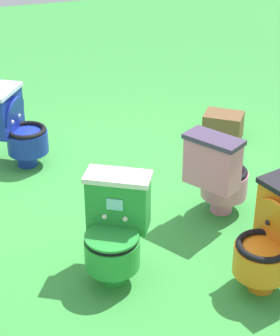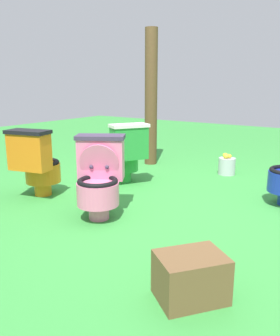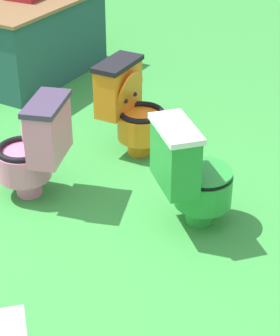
% 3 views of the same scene
% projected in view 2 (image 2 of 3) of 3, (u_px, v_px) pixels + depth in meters
% --- Properties ---
extents(ground, '(14.00, 14.00, 0.00)m').
position_uv_depth(ground, '(166.00, 207.00, 3.40)').
color(ground, green).
extents(toilet_pink, '(0.60, 0.63, 0.73)m').
position_uv_depth(toilet_pink, '(99.00, 176.00, 3.10)').
color(toilet_pink, pink).
rests_on(toilet_pink, ground).
extents(toilet_green, '(0.63, 0.60, 0.73)m').
position_uv_depth(toilet_green, '(126.00, 153.00, 4.13)').
color(toilet_green, green).
rests_on(toilet_green, ground).
extents(toilet_orange, '(0.51, 0.58, 0.73)m').
position_uv_depth(toilet_orange, '(37.00, 162.00, 3.63)').
color(toilet_orange, orange).
rests_on(toilet_orange, ground).
extents(wooden_post, '(0.18, 0.18, 1.92)m').
position_uv_depth(wooden_post, '(151.00, 98.00, 5.02)').
color(wooden_post, brown).
rests_on(wooden_post, ground).
extents(small_crate, '(0.45, 0.46, 0.26)m').
position_uv_depth(small_crate, '(191.00, 277.00, 1.93)').
color(small_crate, brown).
rests_on(small_crate, ground).
extents(lemon_bucket, '(0.22, 0.22, 0.28)m').
position_uv_depth(lemon_bucket, '(227.00, 166.00, 4.60)').
color(lemon_bucket, '#B7B7BF').
rests_on(lemon_bucket, ground).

